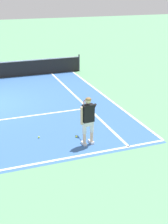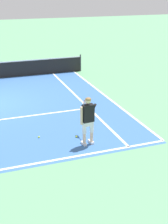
{
  "view_description": "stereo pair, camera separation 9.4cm",
  "coord_description": "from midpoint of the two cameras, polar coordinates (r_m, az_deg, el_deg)",
  "views": [
    {
      "loc": [
        -0.59,
        -14.29,
        5.07
      ],
      "look_at": [
        2.87,
        -4.9,
        1.05
      ],
      "focal_mm": 50.36,
      "sensor_mm": 36.0,
      "label": 1
    },
    {
      "loc": [
        -0.5,
        -14.32,
        5.07
      ],
      "look_at": [
        2.87,
        -4.9,
        1.05
      ],
      "focal_mm": 50.36,
      "sensor_mm": 36.0,
      "label": 2
    }
  ],
  "objects": [
    {
      "name": "line_baseline",
      "position": [
        9.79,
        -14.3,
        -10.05
      ],
      "size": [
        10.98,
        0.1,
        0.01
      ],
      "primitive_type": "cube",
      "color": "white",
      "rests_on": "ground"
    },
    {
      "name": "tennis_ball_near_feet",
      "position": [
        11.34,
        -1.63,
        -4.5
      ],
      "size": [
        0.07,
        0.07,
        0.07
      ],
      "primitive_type": "sphere",
      "color": "#CCE02D",
      "rests_on": "ground"
    },
    {
      "name": "tennis_ball_by_baseline",
      "position": [
        11.42,
        -8.43,
        -4.55
      ],
      "size": [
        0.07,
        0.07,
        0.07
      ],
      "primitive_type": "sphere",
      "color": "#CCE02D",
      "rests_on": "ground"
    },
    {
      "name": "line_singles_right",
      "position": [
        15.15,
        -1.13,
        2.34
      ],
      "size": [
        0.1,
        10.27,
        0.01
      ],
      "primitive_type": "cube",
      "color": "white",
      "rests_on": "ground"
    },
    {
      "name": "line_doubles_right",
      "position": [
        15.63,
        3.64,
        2.92
      ],
      "size": [
        0.1,
        10.27,
        0.01
      ],
      "primitive_type": "cube",
      "color": "white",
      "rests_on": "ground"
    },
    {
      "name": "tennis_player",
      "position": [
        10.49,
        0.47,
        -1.01
      ],
      "size": [
        0.61,
        1.16,
        1.71
      ],
      "color": "white",
      "rests_on": "ground"
    }
  ]
}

